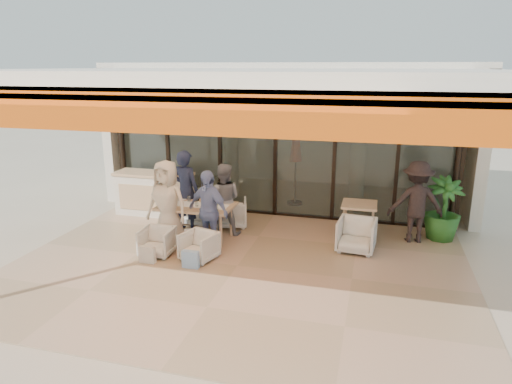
{
  "coord_description": "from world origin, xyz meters",
  "views": [
    {
      "loc": [
        2.26,
        -7.12,
        3.45
      ],
      "look_at": [
        0.1,
        0.9,
        1.15
      ],
      "focal_mm": 32.0,
      "sensor_mm": 36.0,
      "label": 1
    }
  ],
  "objects_px": {
    "host_counter": "(154,194)",
    "chair_near_right": "(199,245)",
    "chair_near_left": "(157,241)",
    "dining_table": "(196,208)",
    "chair_far_right": "(231,211)",
    "diner_periwinkle": "(208,211)",
    "standing_woman": "(416,202)",
    "side_chair": "(356,234)",
    "potted_palm": "(443,209)",
    "diner_cream": "(167,204)",
    "chair_far_left": "(196,208)",
    "diner_navy": "(186,191)",
    "side_table": "(359,208)",
    "diner_grey": "(223,200)"
  },
  "relations": [
    {
      "from": "diner_navy",
      "to": "diner_periwinkle",
      "type": "height_order",
      "value": "diner_navy"
    },
    {
      "from": "chair_near_right",
      "to": "chair_far_right",
      "type": "bearing_deg",
      "value": 105.88
    },
    {
      "from": "diner_navy",
      "to": "side_table",
      "type": "xyz_separation_m",
      "value": [
        3.59,
        0.52,
        -0.25
      ]
    },
    {
      "from": "chair_far_left",
      "to": "chair_near_right",
      "type": "bearing_deg",
      "value": 120.1
    },
    {
      "from": "diner_periwinkle",
      "to": "side_table",
      "type": "height_order",
      "value": "diner_periwinkle"
    },
    {
      "from": "chair_near_right",
      "to": "standing_woman",
      "type": "relative_size",
      "value": 0.35
    },
    {
      "from": "host_counter",
      "to": "chair_near_right",
      "type": "xyz_separation_m",
      "value": [
        2.0,
        -2.19,
        -0.24
      ]
    },
    {
      "from": "chair_far_right",
      "to": "side_chair",
      "type": "relative_size",
      "value": 0.96
    },
    {
      "from": "standing_woman",
      "to": "side_chair",
      "type": "bearing_deg",
      "value": 27.61
    },
    {
      "from": "chair_far_left",
      "to": "chair_far_right",
      "type": "height_order",
      "value": "chair_far_left"
    },
    {
      "from": "host_counter",
      "to": "chair_far_left",
      "type": "height_order",
      "value": "host_counter"
    },
    {
      "from": "chair_far_left",
      "to": "diner_cream",
      "type": "distance_m",
      "value": 1.49
    },
    {
      "from": "dining_table",
      "to": "diner_cream",
      "type": "distance_m",
      "value": 0.64
    },
    {
      "from": "host_counter",
      "to": "dining_table",
      "type": "height_order",
      "value": "host_counter"
    },
    {
      "from": "chair_far_left",
      "to": "diner_periwinkle",
      "type": "xyz_separation_m",
      "value": [
        0.84,
        -1.4,
        0.43
      ]
    },
    {
      "from": "chair_near_right",
      "to": "diner_cream",
      "type": "bearing_deg",
      "value": 165.12
    },
    {
      "from": "dining_table",
      "to": "side_table",
      "type": "height_order",
      "value": "dining_table"
    },
    {
      "from": "chair_near_left",
      "to": "diner_cream",
      "type": "bearing_deg",
      "value": 87.76
    },
    {
      "from": "diner_cream",
      "to": "chair_far_left",
      "type": "bearing_deg",
      "value": 96.56
    },
    {
      "from": "diner_cream",
      "to": "side_table",
      "type": "xyz_separation_m",
      "value": [
        3.59,
        1.42,
        -0.23
      ]
    },
    {
      "from": "diner_grey",
      "to": "potted_palm",
      "type": "distance_m",
      "value": 4.48
    },
    {
      "from": "standing_woman",
      "to": "chair_far_left",
      "type": "bearing_deg",
      "value": -8.1
    },
    {
      "from": "diner_navy",
      "to": "side_chair",
      "type": "xyz_separation_m",
      "value": [
        3.59,
        -0.23,
        -0.53
      ]
    },
    {
      "from": "chair_near_right",
      "to": "side_table",
      "type": "height_order",
      "value": "side_table"
    },
    {
      "from": "dining_table",
      "to": "chair_far_left",
      "type": "distance_m",
      "value": 1.08
    },
    {
      "from": "side_chair",
      "to": "host_counter",
      "type": "bearing_deg",
      "value": 173.02
    },
    {
      "from": "host_counter",
      "to": "chair_near_right",
      "type": "height_order",
      "value": "host_counter"
    },
    {
      "from": "dining_table",
      "to": "standing_woman",
      "type": "height_order",
      "value": "standing_woman"
    },
    {
      "from": "diner_grey",
      "to": "diner_periwinkle",
      "type": "xyz_separation_m",
      "value": [
        0.0,
        -0.9,
        0.03
      ]
    },
    {
      "from": "diner_grey",
      "to": "side_table",
      "type": "xyz_separation_m",
      "value": [
        2.75,
        0.52,
        -0.12
      ]
    },
    {
      "from": "diner_cream",
      "to": "side_table",
      "type": "relative_size",
      "value": 2.32
    },
    {
      "from": "diner_navy",
      "to": "standing_woman",
      "type": "relative_size",
      "value": 1.06
    },
    {
      "from": "chair_far_right",
      "to": "chair_near_left",
      "type": "bearing_deg",
      "value": 49.14
    },
    {
      "from": "chair_near_left",
      "to": "potted_palm",
      "type": "xyz_separation_m",
      "value": [
        5.24,
        2.24,
        0.36
      ]
    },
    {
      "from": "diner_navy",
      "to": "side_table",
      "type": "height_order",
      "value": "diner_navy"
    },
    {
      "from": "diner_periwinkle",
      "to": "side_table",
      "type": "distance_m",
      "value": 3.1
    },
    {
      "from": "dining_table",
      "to": "side_table",
      "type": "distance_m",
      "value": 3.32
    },
    {
      "from": "chair_far_left",
      "to": "side_table",
      "type": "xyz_separation_m",
      "value": [
        3.59,
        0.02,
        0.27
      ]
    },
    {
      "from": "chair_far_right",
      "to": "side_table",
      "type": "height_order",
      "value": "side_table"
    },
    {
      "from": "chair_far_right",
      "to": "diner_navy",
      "type": "relative_size",
      "value": 0.39
    },
    {
      "from": "dining_table",
      "to": "chair_far_left",
      "type": "bearing_deg",
      "value": 113.7
    },
    {
      "from": "host_counter",
      "to": "chair_near_left",
      "type": "xyz_separation_m",
      "value": [
        1.16,
        -2.19,
        -0.23
      ]
    },
    {
      "from": "diner_cream",
      "to": "standing_woman",
      "type": "xyz_separation_m",
      "value": [
        4.69,
        1.48,
        -0.03
      ]
    },
    {
      "from": "chair_far_right",
      "to": "chair_near_left",
      "type": "height_order",
      "value": "chair_far_right"
    },
    {
      "from": "dining_table",
      "to": "chair_far_right",
      "type": "xyz_separation_m",
      "value": [
        0.43,
        0.94,
        -0.34
      ]
    },
    {
      "from": "dining_table",
      "to": "diner_periwinkle",
      "type": "bearing_deg",
      "value": -46.97
    },
    {
      "from": "standing_woman",
      "to": "host_counter",
      "type": "bearing_deg",
      "value": -11.14
    },
    {
      "from": "chair_far_left",
      "to": "diner_periwinkle",
      "type": "height_order",
      "value": "diner_periwinkle"
    },
    {
      "from": "host_counter",
      "to": "diner_periwinkle",
      "type": "bearing_deg",
      "value": -40.17
    },
    {
      "from": "host_counter",
      "to": "chair_far_right",
      "type": "distance_m",
      "value": 2.03
    }
  ]
}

